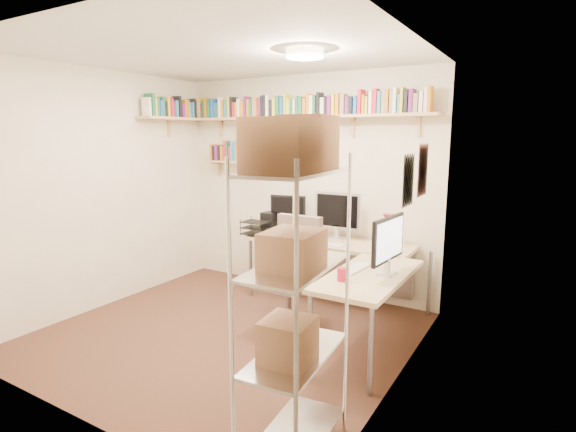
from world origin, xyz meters
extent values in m
plane|color=#47281E|center=(0.00, 0.00, 0.00)|extent=(3.20, 3.20, 0.00)
cube|color=#F3E9C6|center=(0.00, 1.50, 1.25)|extent=(3.20, 0.04, 2.50)
cube|color=#F3E9C6|center=(-1.60, 0.00, 1.25)|extent=(0.04, 3.00, 2.50)
cube|color=#F3E9C6|center=(1.60, 0.00, 1.25)|extent=(0.04, 3.00, 2.50)
cube|color=#F3E9C6|center=(0.00, -1.50, 1.25)|extent=(3.20, 0.04, 2.50)
cube|color=silver|center=(0.00, 0.00, 2.50)|extent=(3.20, 3.00, 0.04)
cube|color=white|center=(1.59, 0.55, 1.55)|extent=(0.01, 0.30, 0.42)
cube|color=white|center=(1.59, 0.15, 1.50)|extent=(0.01, 0.28, 0.38)
cylinder|color=#FFEAC6|center=(0.70, 0.20, 2.46)|extent=(0.30, 0.30, 0.06)
cube|color=tan|center=(0.00, 1.38, 2.02)|extent=(3.05, 0.25, 0.03)
cube|color=tan|center=(-1.48, 0.95, 2.02)|extent=(0.25, 1.00, 0.03)
cube|color=tan|center=(-0.85, 1.40, 1.50)|extent=(0.95, 0.20, 0.02)
cube|color=tan|center=(-1.20, 1.44, 1.95)|extent=(0.03, 0.20, 0.20)
cube|color=tan|center=(-0.30, 1.44, 1.95)|extent=(0.03, 0.20, 0.20)
cube|color=tan|center=(0.60, 1.44, 1.95)|extent=(0.03, 0.20, 0.20)
cube|color=tan|center=(1.30, 1.44, 1.95)|extent=(0.03, 0.20, 0.20)
cube|color=gold|center=(-1.46, 1.38, 2.14)|extent=(0.04, 0.12, 0.21)
cube|color=gold|center=(-1.42, 1.38, 2.16)|extent=(0.03, 0.14, 0.25)
cube|color=#751F63|center=(-1.38, 1.38, 2.13)|extent=(0.03, 0.11, 0.18)
cube|color=#21633D|center=(-1.35, 1.38, 2.14)|extent=(0.02, 0.14, 0.21)
cube|color=orange|center=(-1.31, 1.38, 2.16)|extent=(0.04, 0.14, 0.25)
cube|color=#21633D|center=(-1.25, 1.38, 2.15)|extent=(0.04, 0.15, 0.23)
cube|color=#2158AD|center=(-1.20, 1.38, 2.15)|extent=(0.03, 0.15, 0.23)
cube|color=#2158AD|center=(-1.17, 1.38, 2.13)|extent=(0.04, 0.12, 0.18)
cube|color=#21633D|center=(-1.13, 1.38, 2.12)|extent=(0.03, 0.13, 0.18)
cube|color=white|center=(-1.09, 1.38, 2.16)|extent=(0.03, 0.15, 0.25)
cube|color=orange|center=(-1.05, 1.38, 2.14)|extent=(0.04, 0.13, 0.21)
cube|color=teal|center=(-1.00, 1.38, 2.13)|extent=(0.03, 0.13, 0.20)
cube|color=gold|center=(-0.96, 1.38, 2.16)|extent=(0.04, 0.13, 0.25)
cube|color=black|center=(-0.91, 1.38, 2.16)|extent=(0.03, 0.14, 0.24)
cube|color=red|center=(-0.88, 1.38, 2.12)|extent=(0.02, 0.13, 0.18)
cube|color=orange|center=(-0.84, 1.38, 2.12)|extent=(0.04, 0.13, 0.18)
cube|color=white|center=(-0.80, 1.38, 2.14)|extent=(0.04, 0.14, 0.21)
cube|color=orange|center=(-0.75, 1.38, 2.13)|extent=(0.04, 0.15, 0.19)
cube|color=#751F63|center=(-0.71, 1.38, 2.16)|extent=(0.02, 0.13, 0.24)
cube|color=orange|center=(-0.67, 1.38, 2.14)|extent=(0.03, 0.12, 0.21)
cube|color=#21633D|center=(-0.63, 1.38, 2.13)|extent=(0.04, 0.14, 0.19)
cube|color=gray|center=(-0.58, 1.38, 2.13)|extent=(0.04, 0.14, 0.20)
cube|color=orange|center=(-0.55, 1.38, 2.14)|extent=(0.03, 0.15, 0.22)
cube|color=#751F63|center=(-0.51, 1.38, 2.14)|extent=(0.03, 0.12, 0.22)
cube|color=black|center=(-0.48, 1.38, 2.15)|extent=(0.03, 0.12, 0.24)
cube|color=black|center=(-0.44, 1.38, 2.16)|extent=(0.04, 0.13, 0.24)
cube|color=white|center=(-0.40, 1.38, 2.16)|extent=(0.04, 0.13, 0.24)
cube|color=black|center=(-0.34, 1.38, 2.13)|extent=(0.04, 0.14, 0.19)
cube|color=gold|center=(-0.30, 1.38, 2.13)|extent=(0.04, 0.15, 0.20)
cube|color=#21633D|center=(-0.26, 1.38, 2.15)|extent=(0.04, 0.15, 0.23)
cube|color=#2158AD|center=(-0.21, 1.38, 2.14)|extent=(0.04, 0.13, 0.22)
cube|color=gold|center=(-0.16, 1.38, 2.16)|extent=(0.03, 0.14, 0.24)
cube|color=gold|center=(-0.12, 1.38, 2.13)|extent=(0.04, 0.12, 0.19)
cube|color=#21633D|center=(-0.08, 1.38, 2.13)|extent=(0.03, 0.13, 0.18)
cube|color=white|center=(-0.04, 1.38, 2.12)|extent=(0.02, 0.15, 0.18)
cube|color=#21633D|center=(0.00, 1.38, 2.14)|extent=(0.03, 0.14, 0.21)
cube|color=#21633D|center=(0.04, 1.38, 2.14)|extent=(0.04, 0.15, 0.20)
cube|color=orange|center=(0.09, 1.38, 2.13)|extent=(0.04, 0.14, 0.19)
cube|color=orange|center=(0.13, 1.38, 2.15)|extent=(0.03, 0.12, 0.23)
cube|color=white|center=(0.17, 1.38, 2.14)|extent=(0.04, 0.13, 0.21)
cube|color=#21633D|center=(0.21, 1.38, 2.14)|extent=(0.03, 0.14, 0.21)
cube|color=black|center=(0.25, 1.38, 2.16)|extent=(0.03, 0.12, 0.24)
cube|color=white|center=(0.30, 1.38, 2.13)|extent=(0.04, 0.12, 0.18)
cube|color=black|center=(0.34, 1.38, 2.13)|extent=(0.03, 0.13, 0.20)
cube|color=#751F63|center=(0.38, 1.38, 2.14)|extent=(0.04, 0.14, 0.20)
cube|color=gold|center=(0.43, 1.38, 2.14)|extent=(0.03, 0.14, 0.21)
cube|color=orange|center=(0.48, 1.38, 2.15)|extent=(0.04, 0.13, 0.22)
cube|color=gray|center=(0.53, 1.38, 2.14)|extent=(0.04, 0.12, 0.21)
cube|color=#751F63|center=(0.58, 1.38, 2.13)|extent=(0.04, 0.11, 0.18)
cube|color=black|center=(0.63, 1.38, 2.13)|extent=(0.04, 0.14, 0.18)
cube|color=#2158AD|center=(0.68, 1.38, 2.13)|extent=(0.04, 0.12, 0.19)
cube|color=red|center=(0.72, 1.38, 2.16)|extent=(0.04, 0.14, 0.25)
cube|color=orange|center=(0.77, 1.38, 2.13)|extent=(0.03, 0.14, 0.19)
cube|color=gold|center=(0.80, 1.38, 2.12)|extent=(0.03, 0.13, 0.17)
cube|color=white|center=(0.84, 1.38, 2.15)|extent=(0.03, 0.11, 0.23)
cube|color=red|center=(0.88, 1.38, 2.16)|extent=(0.04, 0.12, 0.25)
cube|color=teal|center=(0.93, 1.38, 2.14)|extent=(0.04, 0.15, 0.22)
cube|color=gray|center=(0.98, 1.38, 2.16)|extent=(0.04, 0.14, 0.24)
cube|color=orange|center=(1.01, 1.38, 2.15)|extent=(0.03, 0.15, 0.24)
cube|color=gray|center=(1.05, 1.38, 2.15)|extent=(0.03, 0.13, 0.23)
cube|color=white|center=(1.09, 1.38, 2.16)|extent=(0.03, 0.15, 0.25)
cube|color=teal|center=(1.13, 1.38, 2.12)|extent=(0.02, 0.12, 0.18)
cube|color=gold|center=(1.16, 1.38, 2.16)|extent=(0.03, 0.14, 0.25)
cube|color=black|center=(1.20, 1.38, 2.15)|extent=(0.04, 0.12, 0.23)
cube|color=#751F63|center=(1.25, 1.38, 2.15)|extent=(0.04, 0.13, 0.23)
cube|color=gray|center=(1.29, 1.38, 2.13)|extent=(0.04, 0.12, 0.18)
cube|color=white|center=(1.35, 1.38, 2.14)|extent=(0.03, 0.13, 0.20)
cube|color=white|center=(1.39, 1.38, 2.15)|extent=(0.03, 0.11, 0.23)
cube|color=orange|center=(1.42, 1.38, 2.16)|extent=(0.03, 0.14, 0.24)
cube|color=white|center=(-1.48, 0.52, 2.14)|extent=(0.12, 0.04, 0.20)
cube|color=#21633D|center=(-1.48, 0.56, 2.16)|extent=(0.14, 0.03, 0.25)
cube|color=gold|center=(-1.48, 0.60, 2.14)|extent=(0.15, 0.02, 0.20)
cube|color=#21633D|center=(-1.48, 0.64, 2.14)|extent=(0.13, 0.04, 0.21)
cube|color=#2158AD|center=(-1.48, 0.69, 2.13)|extent=(0.12, 0.04, 0.18)
cube|color=#21633D|center=(-1.48, 0.73, 2.15)|extent=(0.11, 0.03, 0.22)
cube|color=black|center=(-1.48, 0.76, 2.12)|extent=(0.12, 0.03, 0.18)
cube|color=gold|center=(-1.48, 0.80, 2.15)|extent=(0.13, 0.03, 0.23)
cube|color=red|center=(-1.48, 0.85, 2.14)|extent=(0.14, 0.03, 0.22)
cube|color=#751F63|center=(-1.48, 0.89, 2.12)|extent=(0.12, 0.03, 0.17)
cube|color=teal|center=(-1.48, 0.94, 2.13)|extent=(0.11, 0.04, 0.19)
cube|color=black|center=(-1.48, 0.99, 2.16)|extent=(0.13, 0.04, 0.25)
cube|color=#751F63|center=(-1.48, 1.04, 2.12)|extent=(0.15, 0.04, 0.17)
cube|color=orange|center=(-1.48, 1.08, 2.14)|extent=(0.13, 0.04, 0.21)
cube|color=orange|center=(-1.48, 1.13, 2.14)|extent=(0.12, 0.03, 0.22)
cube|color=teal|center=(-1.48, 1.16, 2.13)|extent=(0.11, 0.03, 0.18)
cube|color=teal|center=(-1.48, 1.20, 2.13)|extent=(0.14, 0.03, 0.19)
cube|color=black|center=(-1.48, 1.25, 2.15)|extent=(0.13, 0.03, 0.24)
cube|color=gray|center=(-1.48, 1.30, 2.14)|extent=(0.13, 0.04, 0.22)
cube|color=black|center=(-1.48, 1.35, 2.14)|extent=(0.13, 0.03, 0.20)
cube|color=orange|center=(-1.27, 1.40, 1.61)|extent=(0.03, 0.14, 0.20)
cube|color=black|center=(-1.23, 1.40, 1.60)|extent=(0.03, 0.13, 0.18)
cube|color=#751F63|center=(-1.18, 1.40, 1.61)|extent=(0.04, 0.14, 0.19)
cube|color=black|center=(-1.14, 1.40, 1.60)|extent=(0.03, 0.12, 0.18)
cube|color=orange|center=(-1.10, 1.40, 1.60)|extent=(0.04, 0.12, 0.18)
cube|color=red|center=(-1.06, 1.40, 1.64)|extent=(0.03, 0.12, 0.25)
cube|color=#21633D|center=(-1.02, 1.40, 1.63)|extent=(0.03, 0.12, 0.23)
cube|color=red|center=(-0.98, 1.40, 1.60)|extent=(0.03, 0.12, 0.18)
cube|color=teal|center=(-0.93, 1.40, 1.63)|extent=(0.04, 0.14, 0.23)
cube|color=teal|center=(-0.89, 1.40, 1.64)|extent=(0.04, 0.12, 0.25)
cube|color=orange|center=(-0.85, 1.40, 1.62)|extent=(0.03, 0.14, 0.22)
cube|color=gold|center=(-0.80, 1.40, 1.64)|extent=(0.04, 0.15, 0.25)
cube|color=teal|center=(-0.76, 1.40, 1.61)|extent=(0.03, 0.12, 0.19)
cube|color=gold|center=(-0.72, 1.40, 1.64)|extent=(0.04, 0.12, 0.25)
cube|color=red|center=(-0.67, 1.40, 1.61)|extent=(0.03, 0.11, 0.20)
cube|color=red|center=(-0.63, 1.40, 1.63)|extent=(0.02, 0.15, 0.24)
cube|color=red|center=(-0.60, 1.40, 1.61)|extent=(0.03, 0.12, 0.19)
cube|color=beige|center=(0.47, 1.18, 0.69)|extent=(1.81, 0.57, 0.04)
cube|color=beige|center=(1.26, 0.29, 0.69)|extent=(0.57, 1.24, 0.04)
cylinder|color=gray|center=(-0.39, 0.94, 0.33)|extent=(0.04, 0.04, 0.67)
cylinder|color=gray|center=(-0.39, 1.42, 0.33)|extent=(0.04, 0.04, 0.67)
cylinder|color=gray|center=(1.50, 1.42, 0.33)|extent=(0.04, 0.04, 0.67)
cylinder|color=gray|center=(1.02, -0.28, 0.33)|extent=(0.04, 0.04, 0.67)
cylinder|color=gray|center=(1.50, -0.28, 0.33)|extent=(0.04, 0.04, 0.67)
cube|color=gray|center=(0.47, 1.43, 0.38)|extent=(1.72, 0.02, 0.53)
cube|color=silver|center=(0.52, 1.29, 1.02)|extent=(0.53, 0.03, 0.40)
cube|color=black|center=(0.52, 1.28, 1.02)|extent=(0.47, 0.00, 0.35)
cube|color=black|center=(-0.10, 1.29, 0.98)|extent=(0.42, 0.03, 0.32)
cube|color=black|center=(1.40, 0.34, 1.00)|extent=(0.03, 0.55, 0.36)
cube|color=white|center=(1.38, 0.34, 1.00)|extent=(0.00, 0.50, 0.31)
cube|color=white|center=(0.52, 1.01, 0.71)|extent=(0.40, 0.12, 0.01)
cube|color=white|center=(1.12, 0.34, 0.71)|extent=(0.12, 0.38, 0.01)
cylinder|color=#AD0E29|center=(1.12, 1.18, 0.72)|extent=(0.10, 0.10, 0.02)
cylinder|color=#AD0E29|center=(1.12, 1.18, 0.86)|extent=(0.02, 0.02, 0.27)
cone|color=#AD0E29|center=(1.12, 1.18, 1.01)|extent=(0.11, 0.11, 0.09)
sphere|color=#FFBF72|center=(1.12, 1.18, 0.98)|extent=(0.05, 0.05, 0.05)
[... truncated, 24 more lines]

